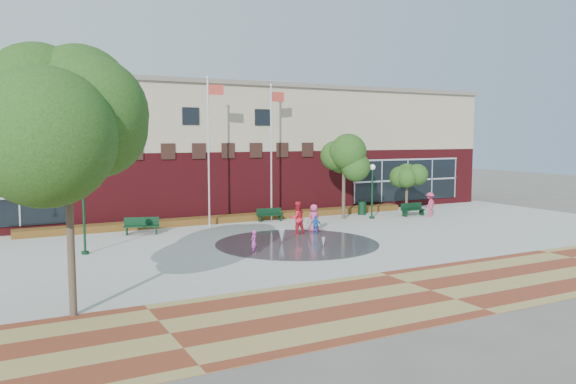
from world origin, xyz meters
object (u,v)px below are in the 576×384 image
flagpole_left (209,144)px  child_splash (254,242)px  bench_left (141,229)px  trash_can (362,208)px  tree_big_left (66,120)px  flagpole_right (272,145)px

flagpole_left → child_splash: bearing=-90.9°
flagpole_left → bench_left: bearing=-165.5°
bench_left → trash_can: 15.69m
flagpole_left → tree_big_left: flagpole_left is taller
trash_can → child_splash: (-12.28, -8.70, 0.08)m
trash_can → child_splash: bearing=-144.7°
flagpole_right → tree_big_left: bearing=-140.5°
tree_big_left → child_splash: bearing=33.3°
flagpole_right → bench_left: bearing=-177.5°
tree_big_left → child_splash: tree_big_left is taller
tree_big_left → child_splash: 11.67m
trash_can → tree_big_left: bearing=-145.5°
flagpole_left → child_splash: 9.70m
flagpole_right → child_splash: (-5.55, -9.39, -4.40)m
flagpole_left → trash_can: flagpole_left is taller
trash_can → flagpole_right: bearing=174.1°
flagpole_right → trash_can: (6.73, -0.69, -4.47)m
trash_can → child_splash: 15.05m
flagpole_right → flagpole_left: bearing=-176.9°
flagpole_right → bench_left: flagpole_right is taller
bench_left → trash_can: (15.67, 0.84, 0.19)m
flagpole_left → flagpole_right: 4.69m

